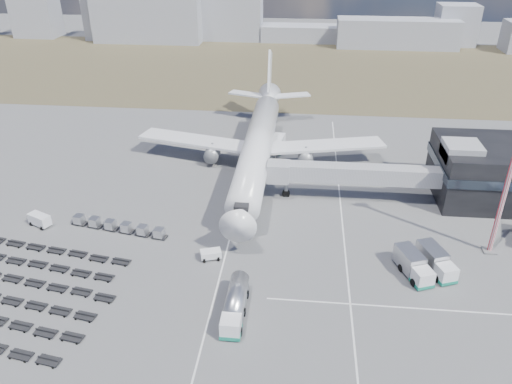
# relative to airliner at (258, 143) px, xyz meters

# --- Properties ---
(ground) EXTENTS (420.00, 420.00, 0.00)m
(ground) POSITION_rel_airliner_xyz_m (0.00, -32.38, -5.29)
(ground) COLOR #565659
(ground) RESTS_ON ground
(grass_strip) EXTENTS (420.00, 90.00, 0.01)m
(grass_strip) POSITION_rel_airliner_xyz_m (0.00, 77.62, -5.29)
(grass_strip) COLOR #48422B
(grass_strip) RESTS_ON ground
(lane_markings) EXTENTS (47.12, 110.00, 0.01)m
(lane_markings) POSITION_rel_airliner_xyz_m (9.77, -29.38, -5.29)
(lane_markings) COLOR silver
(lane_markings) RESTS_ON ground
(jet_bridge) EXTENTS (30.30, 3.80, 7.05)m
(jet_bridge) POSITION_rel_airliner_xyz_m (15.90, -11.95, -0.24)
(jet_bridge) COLOR #939399
(jet_bridge) RESTS_ON ground
(airliner) EXTENTS (51.59, 64.53, 17.62)m
(airliner) POSITION_rel_airliner_xyz_m (0.00, 0.00, 0.00)
(airliner) COLOR white
(airliner) RESTS_ON ground
(skyline) EXTENTS (306.48, 23.27, 25.38)m
(skyline) POSITION_rel_airliner_xyz_m (-16.72, 117.81, 4.07)
(skyline) COLOR #999BA7
(skyline) RESTS_ON ground
(fuel_tanker) EXTENTS (2.63, 9.99, 3.23)m
(fuel_tanker) POSITION_rel_airliner_xyz_m (1.23, -43.75, -3.68)
(fuel_tanker) COLOR white
(fuel_tanker) RESTS_ON ground
(pushback_tug) EXTENTS (3.40, 2.56, 1.39)m
(pushback_tug) POSITION_rel_airliner_xyz_m (-4.00, -32.29, -4.60)
(pushback_tug) COLOR white
(pushback_tug) RESTS_ON ground
(utility_van) EXTENTS (4.16, 3.15, 2.06)m
(utility_van) POSITION_rel_airliner_xyz_m (-33.61, -26.04, -4.26)
(utility_van) COLOR white
(utility_van) RESTS_ON ground
(catering_truck) EXTENTS (3.32, 6.38, 2.79)m
(catering_truck) POSITION_rel_airliner_xyz_m (3.36, 8.68, -3.86)
(catering_truck) COLOR white
(catering_truck) RESTS_ON ground
(service_trucks_near) EXTENTS (8.35, 9.07, 2.98)m
(service_trucks_near) POSITION_rel_airliner_xyz_m (26.80, -32.55, -3.67)
(service_trucks_near) COLOR white
(service_trucks_near) RESTS_ON ground
(uld_row) EXTENTS (16.79, 4.52, 1.53)m
(uld_row) POSITION_rel_airliner_xyz_m (-20.20, -26.37, -4.38)
(uld_row) COLOR black
(uld_row) RESTS_ON ground
(baggage_dollies) EXTENTS (30.70, 24.59, 0.65)m
(baggage_dollies) POSITION_rel_airliner_xyz_m (-29.81, -42.55, -4.97)
(baggage_dollies) COLOR black
(baggage_dollies) RESTS_ON ground
(floodlight_mast) EXTENTS (2.38, 1.93, 24.93)m
(floodlight_mast) POSITION_rel_airliner_xyz_m (37.80, -26.24, 7.20)
(floodlight_mast) COLOR #AF1C28
(floodlight_mast) RESTS_ON ground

